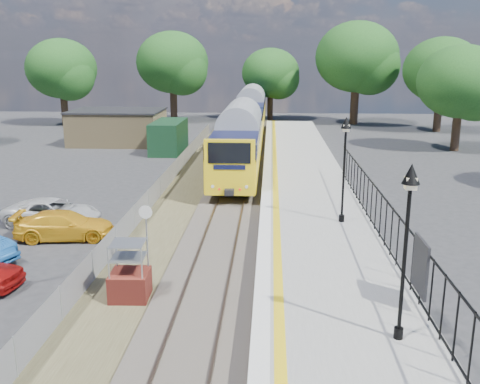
# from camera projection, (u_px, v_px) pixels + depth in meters

# --- Properties ---
(ground) EXTENTS (120.00, 120.00, 0.00)m
(ground) POSITION_uv_depth(u_px,v_px,m) (205.00, 297.00, 18.18)
(ground) COLOR #2D2D30
(ground) RESTS_ON ground
(track_bed) EXTENTS (5.90, 80.00, 0.29)m
(track_bed) POSITION_uv_depth(u_px,v_px,m) (219.00, 213.00, 27.54)
(track_bed) COLOR #473F38
(track_bed) RESTS_ON ground
(platform) EXTENTS (5.00, 70.00, 0.90)m
(platform) POSITION_uv_depth(u_px,v_px,m) (313.00, 217.00, 25.57)
(platform) COLOR gray
(platform) RESTS_ON ground
(platform_edge) EXTENTS (0.90, 70.00, 0.01)m
(platform_edge) POSITION_uv_depth(u_px,v_px,m) (270.00, 208.00, 25.58)
(platform_edge) COLOR silver
(platform_edge) RESTS_ON platform
(victorian_lamp_south) EXTENTS (0.44, 0.44, 4.60)m
(victorian_lamp_south) POSITION_uv_depth(u_px,v_px,m) (408.00, 212.00, 12.94)
(victorian_lamp_south) COLOR black
(victorian_lamp_south) RESTS_ON platform
(victorian_lamp_north) EXTENTS (0.44, 0.44, 4.60)m
(victorian_lamp_north) POSITION_uv_depth(u_px,v_px,m) (345.00, 145.00, 22.62)
(victorian_lamp_north) COLOR black
(victorian_lamp_north) RESTS_ON platform
(palisade_fence) EXTENTS (0.12, 26.00, 2.00)m
(palisade_fence) POSITION_uv_depth(u_px,v_px,m) (390.00, 229.00, 19.52)
(palisade_fence) COLOR black
(palisade_fence) RESTS_ON platform
(wire_fence) EXTENTS (0.06, 52.00, 1.20)m
(wire_fence) POSITION_uv_depth(u_px,v_px,m) (157.00, 191.00, 29.87)
(wire_fence) COLOR #999EA3
(wire_fence) RESTS_ON ground
(outbuilding) EXTENTS (10.80, 10.10, 3.12)m
(outbuilding) POSITION_uv_depth(u_px,v_px,m) (127.00, 128.00, 48.60)
(outbuilding) COLOR #9E8759
(outbuilding) RESTS_ON ground
(tree_line) EXTENTS (56.80, 43.80, 11.88)m
(tree_line) POSITION_uv_depth(u_px,v_px,m) (265.00, 69.00, 57.08)
(tree_line) COLOR #332319
(tree_line) RESTS_ON ground
(train) EXTENTS (2.82, 40.83, 3.51)m
(train) POSITION_uv_depth(u_px,v_px,m) (247.00, 120.00, 47.81)
(train) COLOR yellow
(train) RESTS_ON ground
(brick_plinth) EXTENTS (1.32, 1.32, 2.04)m
(brick_plinth) POSITION_uv_depth(u_px,v_px,m) (129.00, 272.00, 17.79)
(brick_plinth) COLOR maroon
(brick_plinth) RESTS_ON ground
(speed_sign) EXTENTS (0.51, 0.11, 2.55)m
(speed_sign) POSITION_uv_depth(u_px,v_px,m) (146.00, 227.00, 20.13)
(speed_sign) COLOR #999EA3
(speed_sign) RESTS_ON ground
(car_yellow) EXTENTS (4.53, 2.30, 1.26)m
(car_yellow) POSITION_uv_depth(u_px,v_px,m) (65.00, 225.00, 23.80)
(car_yellow) COLOR gold
(car_yellow) RESTS_ON ground
(car_white) EXTENTS (4.81, 2.64, 1.28)m
(car_white) POSITION_uv_depth(u_px,v_px,m) (53.00, 212.00, 25.72)
(car_white) COLOR silver
(car_white) RESTS_ON ground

